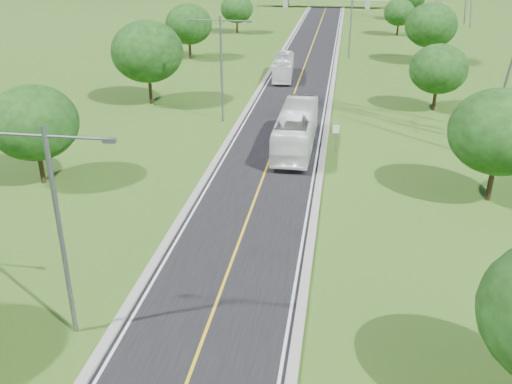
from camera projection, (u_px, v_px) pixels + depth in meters
The scene contains 18 objects.
ground at pixel (297, 86), 68.89m from camera, with size 260.00×260.00×0.00m, color #365818.
road at pixel (301, 75), 74.27m from camera, with size 8.00×150.00×0.06m, color black.
curb_left at pixel (269, 73), 74.83m from camera, with size 0.50×150.00×0.22m, color gray.
curb_right at pixel (334, 75), 73.64m from camera, with size 0.50×150.00×0.22m, color gray.
speed_limit_sign at pixel (336, 134), 47.70m from camera, with size 0.55×0.09×2.40m.
streetlight_near_left at pixel (58, 218), 24.12m from camera, with size 5.90×0.25×10.00m.
streetlight_mid_left at pixel (221, 60), 53.78m from camera, with size 5.90×0.25×10.00m.
streetlight_far_right at pixel (351, 17), 81.75m from camera, with size 5.90×0.25×10.00m.
tree_lb at pixel (34, 123), 40.45m from camera, with size 6.30×6.30×7.33m.
tree_lc at pixel (147, 52), 59.70m from camera, with size 7.56×7.56×8.79m.
tree_ld at pixel (189, 24), 81.81m from camera, with size 6.72×6.72×7.82m.
tree_le at pixel (237, 9), 103.28m from camera, with size 5.88×5.88×6.84m.
tree_rb at pixel (500, 132), 37.61m from camera, with size 6.72×6.72×7.82m.
tree_rc at pixel (439, 69), 57.78m from camera, with size 5.88×5.88×6.84m.
tree_rd at pixel (431, 25), 78.69m from camera, with size 7.14×7.14×8.30m.
tree_re at pixel (399, 12), 101.13m from camera, with size 5.46×5.46×6.35m.
bus_outbound at pixel (296, 129), 48.32m from camera, with size 2.90×12.37×3.45m, color white.
bus_inbound at pixel (283, 67), 72.13m from camera, with size 2.29×9.79×2.73m, color white.
Camera 1 is at (5.62, -7.93, 16.95)m, focal length 40.00 mm.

